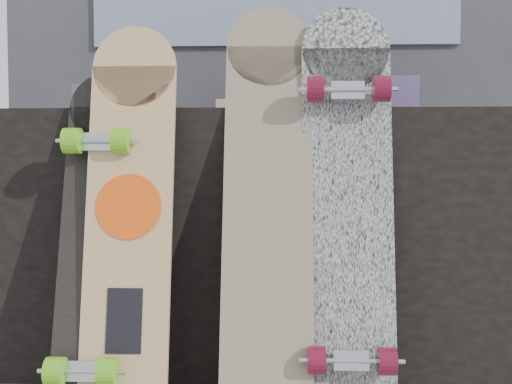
{
  "coord_description": "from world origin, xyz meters",
  "views": [
    {
      "loc": [
        0.05,
        -1.6,
        0.66
      ],
      "look_at": [
        -0.03,
        0.2,
        0.56
      ],
      "focal_mm": 45.0,
      "sensor_mm": 36.0,
      "label": 1
    }
  ],
  "objects_px": {
    "longboard_celtic": "(268,186)",
    "skateboard_dark": "(96,232)",
    "longboard_cascadia": "(348,193)",
    "longboard_geisha": "(130,202)",
    "vendor_table": "(271,236)"
  },
  "relations": [
    {
      "from": "longboard_celtic",
      "to": "skateboard_dark",
      "type": "distance_m",
      "value": 0.48
    },
    {
      "from": "longboard_celtic",
      "to": "longboard_cascadia",
      "type": "height_order",
      "value": "longboard_celtic"
    },
    {
      "from": "longboard_geisha",
      "to": "longboard_celtic",
      "type": "bearing_deg",
      "value": 8.32
    },
    {
      "from": "longboard_geisha",
      "to": "skateboard_dark",
      "type": "bearing_deg",
      "value": -175.94
    },
    {
      "from": "vendor_table",
      "to": "skateboard_dark",
      "type": "bearing_deg",
      "value": -137.54
    },
    {
      "from": "longboard_geisha",
      "to": "longboard_celtic",
      "type": "xyz_separation_m",
      "value": [
        0.37,
        0.05,
        0.04
      ]
    },
    {
      "from": "longboard_celtic",
      "to": "longboard_cascadia",
      "type": "distance_m",
      "value": 0.22
    },
    {
      "from": "longboard_celtic",
      "to": "longboard_cascadia",
      "type": "bearing_deg",
      "value": -1.52
    },
    {
      "from": "longboard_cascadia",
      "to": "skateboard_dark",
      "type": "distance_m",
      "value": 0.68
    },
    {
      "from": "longboard_geisha",
      "to": "longboard_cascadia",
      "type": "distance_m",
      "value": 0.59
    },
    {
      "from": "vendor_table",
      "to": "longboard_geisha",
      "type": "height_order",
      "value": "longboard_geisha"
    },
    {
      "from": "vendor_table",
      "to": "longboard_geisha",
      "type": "xyz_separation_m",
      "value": [
        -0.37,
        -0.41,
        0.14
      ]
    },
    {
      "from": "vendor_table",
      "to": "skateboard_dark",
      "type": "height_order",
      "value": "skateboard_dark"
    },
    {
      "from": "longboard_celtic",
      "to": "skateboard_dark",
      "type": "height_order",
      "value": "longboard_celtic"
    },
    {
      "from": "longboard_geisha",
      "to": "longboard_celtic",
      "type": "height_order",
      "value": "longboard_celtic"
    }
  ]
}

